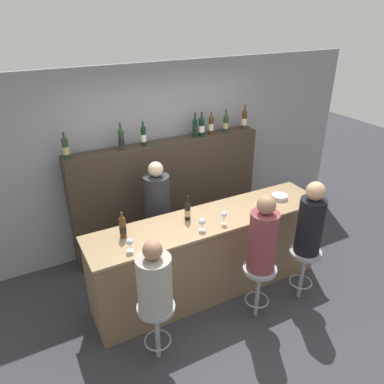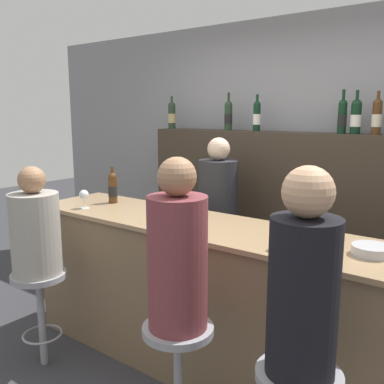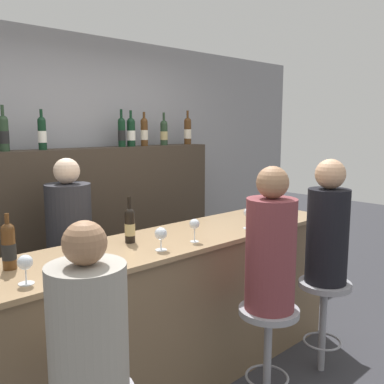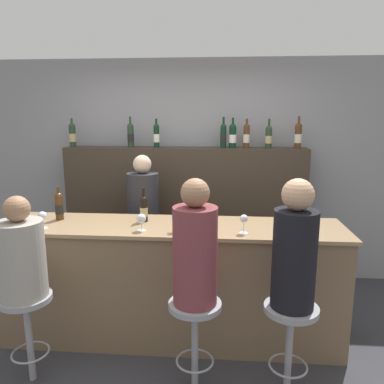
% 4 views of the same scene
% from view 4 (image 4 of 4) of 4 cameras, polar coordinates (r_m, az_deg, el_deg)
% --- Properties ---
extents(ground_plane, '(16.00, 16.00, 0.00)m').
position_cam_4_polar(ground_plane, '(3.38, -3.74, -23.80)').
color(ground_plane, '#333338').
extents(wall_back, '(6.40, 0.05, 2.60)m').
position_cam_4_polar(wall_back, '(4.52, -0.82, 3.25)').
color(wall_back, gray).
rests_on(wall_back, ground_plane).
extents(bar_counter, '(2.93, 0.66, 1.04)m').
position_cam_4_polar(bar_counter, '(3.38, -3.09, -13.52)').
color(bar_counter, brown).
rests_on(bar_counter, ground_plane).
extents(back_bar_cabinet, '(2.75, 0.28, 1.60)m').
position_cam_4_polar(back_bar_cabinet, '(4.40, -1.07, -3.63)').
color(back_bar_cabinet, '#382D23').
rests_on(back_bar_cabinet, ground_plane).
extents(wine_bottle_counter_0, '(0.07, 0.07, 0.30)m').
position_cam_4_polar(wine_bottle_counter_0, '(3.53, -19.59, -1.98)').
color(wine_bottle_counter_0, '#4C2D14').
rests_on(wine_bottle_counter_0, bar_counter).
extents(wine_bottle_counter_1, '(0.07, 0.07, 0.30)m').
position_cam_4_polar(wine_bottle_counter_1, '(3.30, -7.36, -2.48)').
color(wine_bottle_counter_1, black).
rests_on(wine_bottle_counter_1, bar_counter).
extents(wine_bottle_backbar_0, '(0.08, 0.08, 0.33)m').
position_cam_4_polar(wine_bottle_backbar_0, '(4.57, -17.76, 8.30)').
color(wine_bottle_backbar_0, '#233823').
rests_on(wine_bottle_backbar_0, back_bar_cabinet).
extents(wine_bottle_backbar_1, '(0.07, 0.07, 0.35)m').
position_cam_4_polar(wine_bottle_backbar_1, '(4.36, -9.33, 8.58)').
color(wine_bottle_backbar_1, '#233823').
rests_on(wine_bottle_backbar_1, back_bar_cabinet).
extents(wine_bottle_backbar_2, '(0.07, 0.07, 0.32)m').
position_cam_4_polar(wine_bottle_backbar_2, '(4.30, -5.43, 8.60)').
color(wine_bottle_backbar_2, black).
rests_on(wine_bottle_backbar_2, back_bar_cabinet).
extents(wine_bottle_backbar_3, '(0.07, 0.07, 0.34)m').
position_cam_4_polar(wine_bottle_backbar_3, '(4.23, 4.79, 8.58)').
color(wine_bottle_backbar_3, black).
rests_on(wine_bottle_backbar_3, back_bar_cabinet).
extents(wine_bottle_backbar_4, '(0.08, 0.08, 0.33)m').
position_cam_4_polar(wine_bottle_backbar_4, '(4.23, 6.22, 8.54)').
color(wine_bottle_backbar_4, black).
rests_on(wine_bottle_backbar_4, back_bar_cabinet).
extents(wine_bottle_backbar_5, '(0.07, 0.07, 0.32)m').
position_cam_4_polar(wine_bottle_backbar_5, '(4.24, 8.30, 8.50)').
color(wine_bottle_backbar_5, '#4C2D14').
rests_on(wine_bottle_backbar_5, back_bar_cabinet).
extents(wine_bottle_backbar_6, '(0.07, 0.07, 0.32)m').
position_cam_4_polar(wine_bottle_backbar_6, '(4.26, 11.60, 8.27)').
color(wine_bottle_backbar_6, '#233823').
rests_on(wine_bottle_backbar_6, back_bar_cabinet).
extents(wine_bottle_backbar_7, '(0.08, 0.08, 0.35)m').
position_cam_4_polar(wine_bottle_backbar_7, '(4.31, 15.87, 8.30)').
color(wine_bottle_backbar_7, '#4C2D14').
rests_on(wine_bottle_backbar_7, back_bar_cabinet).
extents(wine_glass_0, '(0.07, 0.07, 0.14)m').
position_cam_4_polar(wine_glass_0, '(3.31, -21.84, -3.49)').
color(wine_glass_0, silver).
rests_on(wine_glass_0, bar_counter).
extents(wine_glass_1, '(0.08, 0.08, 0.14)m').
position_cam_4_polar(wine_glass_1, '(3.04, -7.73, -4.10)').
color(wine_glass_1, silver).
rests_on(wine_glass_1, bar_counter).
extents(wine_glass_2, '(0.07, 0.07, 0.15)m').
position_cam_4_polar(wine_glass_2, '(2.99, -2.48, -3.98)').
color(wine_glass_2, silver).
rests_on(wine_glass_2, bar_counter).
extents(wine_glass_3, '(0.07, 0.07, 0.15)m').
position_cam_4_polar(wine_glass_3, '(2.97, 7.91, -4.21)').
color(wine_glass_3, silver).
rests_on(wine_glass_3, bar_counter).
extents(metal_bowl, '(0.20, 0.20, 0.05)m').
position_cam_4_polar(metal_bowl, '(3.22, 14.98, -4.84)').
color(metal_bowl, '#B7B7BC').
rests_on(metal_bowl, bar_counter).
extents(bar_stool_left, '(0.37, 0.37, 0.68)m').
position_cam_4_polar(bar_stool_left, '(3.11, -23.84, -16.72)').
color(bar_stool_left, gray).
rests_on(bar_stool_left, ground_plane).
extents(guest_seated_left, '(0.33, 0.33, 0.74)m').
position_cam_4_polar(guest_seated_left, '(2.93, -24.59, -8.72)').
color(guest_seated_left, gray).
rests_on(guest_seated_left, bar_stool_left).
extents(bar_stool_middle, '(0.37, 0.37, 0.68)m').
position_cam_4_polar(bar_stool_middle, '(2.79, 0.45, -19.18)').
color(bar_stool_middle, gray).
rests_on(bar_stool_middle, ground_plane).
extents(guest_seated_middle, '(0.30, 0.30, 0.88)m').
position_cam_4_polar(guest_seated_middle, '(2.55, 0.47, -8.79)').
color(guest_seated_middle, brown).
rests_on(guest_seated_middle, bar_stool_middle).
extents(bar_stool_right, '(0.37, 0.37, 0.68)m').
position_cam_4_polar(bar_stool_right, '(2.82, 14.74, -19.14)').
color(bar_stool_right, gray).
rests_on(bar_stool_right, ground_plane).
extents(guest_seated_right, '(0.29, 0.29, 0.88)m').
position_cam_4_polar(guest_seated_right, '(2.59, 15.37, -8.65)').
color(guest_seated_right, black).
rests_on(guest_seated_right, bar_stool_right).
extents(bartender, '(0.33, 0.33, 1.57)m').
position_cam_4_polar(bartender, '(3.99, -7.31, -6.50)').
color(bartender, '#28282D').
rests_on(bartender, ground_plane).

